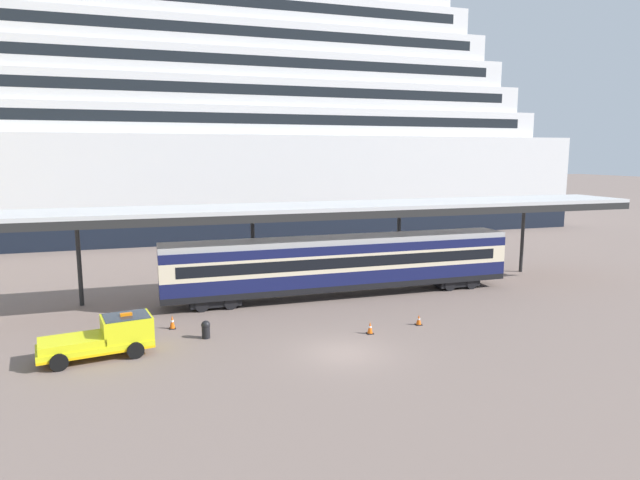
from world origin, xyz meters
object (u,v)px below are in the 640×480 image
traffic_cone_near (172,322)px  traffic_cone_far (419,320)px  train_carriage (342,263)px  service_truck (107,336)px  traffic_cone_mid (370,328)px  cruise_ship (66,110)px  quay_bollard (206,329)px

traffic_cone_near → traffic_cone_far: bearing=-14.8°
train_carriage → service_truck: train_carriage is taller
traffic_cone_mid → train_carriage: bearing=80.9°
cruise_ship → traffic_cone_mid: (19.96, -46.96, -14.68)m
train_carriage → traffic_cone_near: 12.38m
traffic_cone_near → traffic_cone_far: (13.53, -3.58, -0.09)m
traffic_cone_near → traffic_cone_mid: bearing=-22.2°
cruise_ship → quay_bollard: bearing=-75.8°
cruise_ship → service_truck: (6.52, -46.12, -14.03)m
service_truck → traffic_cone_mid: service_truck is taller
traffic_cone_near → traffic_cone_far: size_ratio=1.29×
service_truck → cruise_ship: bearing=98.0°
traffic_cone_far → quay_bollard: bearing=173.3°
cruise_ship → traffic_cone_far: cruise_ship is taller
traffic_cone_near → quay_bollard: bearing=-53.2°
train_carriage → cruise_ship: bearing=118.7°
train_carriage → service_truck: (-14.76, -7.31, -1.32)m
cruise_ship → quay_bollard: cruise_ship is taller
quay_bollard → service_truck: bearing=-166.6°
quay_bollard → traffic_cone_mid: bearing=-13.0°
traffic_cone_near → quay_bollard: size_ratio=0.82×
train_carriage → service_truck: bearing=-153.6°
traffic_cone_near → traffic_cone_mid: 11.07m
traffic_cone_near → traffic_cone_far: 13.99m
traffic_cone_far → quay_bollard: size_ratio=0.63×
traffic_cone_mid → traffic_cone_far: 3.33m
train_carriage → traffic_cone_near: (-11.56, -3.98, -1.93)m
cruise_ship → service_truck: bearing=-82.0°
train_carriage → traffic_cone_near: bearing=-161.0°
service_truck → quay_bollard: (4.83, 1.15, -0.47)m
traffic_cone_mid → quay_bollard: quay_bollard is taller
service_truck → train_carriage: bearing=26.4°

